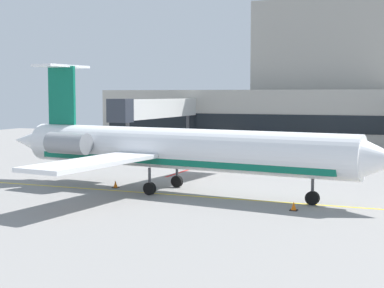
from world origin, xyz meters
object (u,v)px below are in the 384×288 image
pushback_tractor (279,151)px  baggage_tug (294,157)px  regional_jet (172,149)px  fuel_tank (170,139)px  belt_loader (168,152)px

pushback_tractor → baggage_tug: bearing=-62.3°
regional_jet → pushback_tractor: regional_jet is taller
pushback_tractor → fuel_tank: size_ratio=0.54×
regional_jet → belt_loader: 20.72m
belt_loader → baggage_tug: bearing=0.2°
regional_jet → baggage_tug: size_ratio=8.63×
fuel_tank → baggage_tug: bearing=-32.4°
pushback_tractor → fuel_tank: (-16.19, 6.81, 0.30)m
pushback_tractor → fuel_tank: fuel_tank is taller
regional_jet → fuel_tank: 33.68m
baggage_tug → fuel_tank: fuel_tank is taller
fuel_tank → regional_jet: bearing=-65.9°
belt_loader → pushback_tractor: bearing=25.1°
baggage_tug → belt_loader: (-13.86, -0.04, -0.05)m
pushback_tractor → belt_loader: 12.30m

